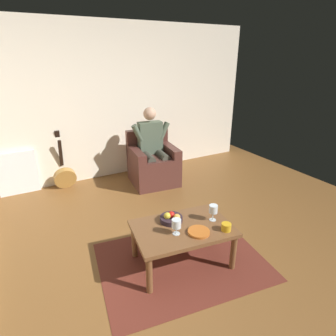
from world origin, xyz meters
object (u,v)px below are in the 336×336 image
Objects in this scene: coffee_table at (183,232)px; wine_glass_near at (176,224)px; wine_glass_far at (213,210)px; fruit_bowl at (171,218)px; person_seated at (153,145)px; guitar at (65,176)px; decorative_dish at (199,232)px; armchair at (153,164)px; candle_jar at (226,227)px.

wine_glass_near is at bearing 31.27° from coffee_table.
wine_glass_near is at bearing 3.62° from wine_glass_far.
fruit_bowl is (0.38, -0.18, -0.08)m from wine_glass_far.
person_seated is 5.38× the size of fruit_bowl.
wine_glass_far reaches higher than coffee_table.
decorative_dish is at bearing 107.62° from guitar.
armchair is 4.01× the size of decorative_dish.
fruit_bowl is 0.55m from candle_jar.
candle_jar is at bearing 160.85° from decorative_dish.
candle_jar reaches higher than decorative_dish.
person_seated is at bearing -104.02° from decorative_dish.
coffee_table is at bearing 106.95° from guitar.
wine_glass_far is (-1.07, 2.46, 0.34)m from guitar.
person_seated is 7.20× the size of wine_glass_far.
coffee_table is at bearing 79.00° from person_seated.
person_seated is 1.35× the size of guitar.
guitar is (1.34, -0.48, -0.45)m from person_seated.
armchair is at bearing -109.64° from wine_glass_near.
decorative_dish is at bearing 117.15° from coffee_table.
person_seated reaches higher than decorative_dish.
wine_glass_far is 0.22m from candle_jar.
candle_jar is (-0.26, 0.09, 0.02)m from decorative_dish.
armchair is 2.22m from candle_jar.
coffee_table is 4.93× the size of decorative_dish.
armchair is at bearing -96.94° from candle_jar.
guitar is 2.89m from candle_jar.
guitar is 2.72m from decorative_dish.
candle_jar reaches higher than coffee_table.
wine_glass_far is at bearing -88.83° from candle_jar.
fruit_bowl is (0.66, 1.81, 0.15)m from armchair.
wine_glass_far is at bearing -176.38° from wine_glass_near.
wine_glass_far is at bearing 88.56° from person_seated.
armchair is 5.39× the size of wine_glass_near.
decorative_dish is at bearing 82.38° from armchair.
wine_glass_near is at bearing 76.71° from armchair.
wine_glass_near is at bearing -24.62° from decorative_dish.
decorative_dish is (-0.82, 2.58, 0.23)m from guitar.
coffee_table is 0.21m from wine_glass_near.
decorative_dish is (0.52, 2.10, -0.22)m from person_seated.
fruit_bowl is (-0.06, -0.21, -0.07)m from wine_glass_near.
fruit_bowl is 1.09× the size of decorative_dish.
person_seated is 2.05m from coffee_table.
guitar is at bearing -13.46° from person_seated.
candle_jar is at bearing 91.17° from wine_glass_far.
person_seated is at bearing -110.04° from fruit_bowl.
armchair is at bearing 160.76° from guitar.
guitar reaches higher than candle_jar.
guitar is 5.84× the size of wine_glass_near.
wine_glass_near is 0.74× the size of decorative_dish.
wine_glass_far is at bearing 173.00° from coffee_table.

